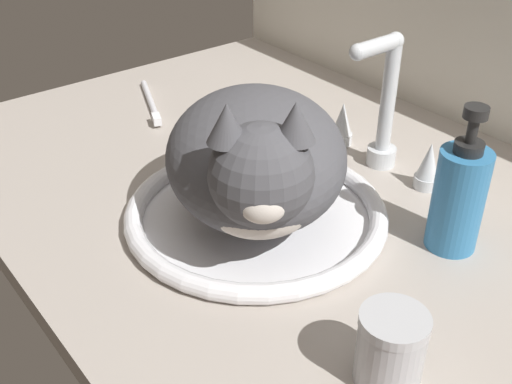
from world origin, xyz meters
TOP-DOWN VIEW (x-y plane):
  - countertop at (0.00, 0.00)cm, footprint 109.93×68.07cm
  - backsplash_wall at (0.00, 35.24)cm, footprint 109.93×2.40cm
  - sink_basin at (-1.73, -7.28)cm, footprint 31.42×31.42cm
  - faucet at (-1.73, 14.18)cm, footprint 18.73×9.73cm
  - cat at (-0.22, -8.36)cm, footprint 35.52×31.60cm
  - soap_pump_bottle at (15.74, 7.02)cm, footprint 5.69×5.69cm
  - metal_jar at (24.39, -13.33)cm, footprint 6.02×6.02cm
  - toothbrush at (-37.82, -0.88)cm, footprint 16.73×7.55cm

SIDE VIEW (x-z plane):
  - countertop at x=0.00cm, z-range 0.00..3.00cm
  - toothbrush at x=-37.82cm, z-range 2.77..4.47cm
  - sink_basin at x=-1.73cm, z-range 2.86..5.10cm
  - metal_jar at x=24.39cm, z-range 3.02..10.30cm
  - soap_pump_bottle at x=15.74cm, z-range 0.87..18.03cm
  - faucet at x=-1.73cm, z-range 0.67..19.37cm
  - cat at x=-0.22cm, z-range 3.54..21.38cm
  - backsplash_wall at x=0.00cm, z-range 0.00..39.00cm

